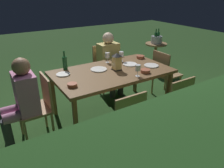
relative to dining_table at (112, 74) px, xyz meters
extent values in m
plane|color=#26471E|center=(0.00, 0.00, -0.69)|extent=(16.00, 16.00, 0.00)
cube|color=brown|center=(0.00, 0.00, 0.03)|extent=(1.75, 1.01, 0.04)
cube|color=brown|center=(-0.81, -0.44, -0.34)|extent=(0.05, 0.05, 0.70)
cube|color=brown|center=(0.81, -0.44, -0.34)|extent=(0.05, 0.05, 0.70)
cube|color=brown|center=(-0.81, 0.44, -0.34)|extent=(0.05, 0.05, 0.70)
cube|color=brown|center=(0.81, 0.44, -0.34)|extent=(0.05, 0.05, 0.70)
cube|color=#9E7A51|center=(-0.39, 0.83, -0.25)|extent=(0.42, 0.40, 0.03)
cube|color=#9E7A51|center=(-0.39, 1.01, -0.03)|extent=(0.40, 0.02, 0.42)
cylinder|color=#9E7A51|center=(-0.21, 0.66, -0.48)|extent=(0.03, 0.03, 0.42)
cylinder|color=#9E7A51|center=(-0.57, 0.66, -0.48)|extent=(0.03, 0.03, 0.42)
cylinder|color=#9E7A51|center=(-0.21, 1.00, -0.48)|extent=(0.03, 0.03, 0.42)
cylinder|color=#9E7A51|center=(-0.57, 1.00, -0.48)|extent=(0.03, 0.03, 0.42)
cube|color=#9E7A51|center=(-1.20, 0.00, -0.25)|extent=(0.40, 0.42, 0.03)
cube|color=#9E7A51|center=(-1.01, 0.00, -0.03)|extent=(0.03, 0.40, 0.42)
cylinder|color=#9E7A51|center=(-1.37, -0.18, -0.48)|extent=(0.03, 0.03, 0.42)
cylinder|color=#9E7A51|center=(-1.37, 0.18, -0.48)|extent=(0.03, 0.03, 0.42)
cylinder|color=#9E7A51|center=(-1.03, -0.18, -0.48)|extent=(0.03, 0.03, 0.42)
cylinder|color=#9E7A51|center=(-1.03, 0.18, -0.48)|extent=(0.03, 0.03, 0.42)
cube|color=#9E7A51|center=(-0.39, -0.83, -0.25)|extent=(0.42, 0.40, 0.03)
cube|color=#9E7A51|center=(-0.39, -1.01, -0.03)|extent=(0.40, 0.02, 0.42)
cylinder|color=#9E7A51|center=(-0.57, -0.66, -0.48)|extent=(0.03, 0.03, 0.42)
cylinder|color=#9E7A51|center=(-0.21, -0.66, -0.48)|extent=(0.03, 0.03, 0.42)
cylinder|color=#9E7A51|center=(-0.57, -1.00, -0.48)|extent=(0.03, 0.03, 0.42)
cylinder|color=#9E7A51|center=(-0.21, -1.00, -0.48)|extent=(0.03, 0.03, 0.42)
cube|color=tan|center=(-0.39, -0.77, 0.01)|extent=(0.38, 0.24, 0.50)
sphere|color=beige|center=(-0.39, -0.77, 0.36)|extent=(0.21, 0.21, 0.21)
cylinder|color=tan|center=(-0.48, -0.63, -0.23)|extent=(0.13, 0.36, 0.13)
cylinder|color=tan|center=(-0.30, -0.63, -0.23)|extent=(0.13, 0.36, 0.13)
cylinder|color=#333338|center=(-0.48, -0.47, -0.46)|extent=(0.11, 0.11, 0.45)
cylinder|color=#333338|center=(-0.30, -0.47, -0.46)|extent=(0.11, 0.11, 0.45)
cube|color=#9E7A51|center=(0.39, 0.83, -0.25)|extent=(0.42, 0.40, 0.03)
cube|color=#9E7A51|center=(0.39, 1.01, -0.03)|extent=(0.40, 0.02, 0.42)
cylinder|color=#9E7A51|center=(0.57, 0.66, -0.48)|extent=(0.03, 0.03, 0.42)
cylinder|color=#9E7A51|center=(0.21, 0.66, -0.48)|extent=(0.03, 0.03, 0.42)
cylinder|color=#9E7A51|center=(0.57, 1.00, -0.48)|extent=(0.03, 0.03, 0.42)
cylinder|color=#9E7A51|center=(0.21, 1.00, -0.48)|extent=(0.03, 0.03, 0.42)
cube|color=#9E7A51|center=(1.20, 0.00, -0.25)|extent=(0.40, 0.42, 0.03)
cube|color=#9E7A51|center=(1.01, 0.00, -0.03)|extent=(0.03, 0.40, 0.42)
cylinder|color=#9E7A51|center=(1.37, 0.18, -0.48)|extent=(0.03, 0.03, 0.42)
cylinder|color=#9E7A51|center=(1.37, -0.18, -0.48)|extent=(0.03, 0.03, 0.42)
cylinder|color=#9E7A51|center=(1.03, 0.18, -0.48)|extent=(0.03, 0.03, 0.42)
cylinder|color=#9E7A51|center=(1.03, -0.18, -0.48)|extent=(0.03, 0.03, 0.42)
cube|color=#C675A3|center=(1.26, 0.00, 0.01)|extent=(0.24, 0.38, 0.50)
sphere|color=#997051|center=(1.26, 0.00, 0.36)|extent=(0.21, 0.21, 0.21)
cylinder|color=#C675A3|center=(1.40, 0.09, -0.23)|extent=(0.36, 0.13, 0.13)
cylinder|color=#C675A3|center=(1.40, -0.09, -0.23)|extent=(0.36, 0.13, 0.13)
cylinder|color=#333338|center=(1.56, 0.09, -0.46)|extent=(0.11, 0.11, 0.45)
cylinder|color=#333338|center=(1.56, -0.09, -0.46)|extent=(0.11, 0.11, 0.45)
cube|color=black|center=(-0.08, 0.01, 0.06)|extent=(0.12, 0.12, 0.01)
cube|color=#F9D17A|center=(-0.08, 0.01, 0.17)|extent=(0.11, 0.11, 0.20)
cone|color=black|center=(-0.08, 0.01, 0.29)|extent=(0.15, 0.15, 0.05)
cylinder|color=#195128|center=(0.58, -0.42, 0.15)|extent=(0.07, 0.07, 0.20)
cylinder|color=#195128|center=(0.58, -0.42, 0.30)|extent=(0.03, 0.03, 0.09)
cylinder|color=silver|center=(-0.37, -0.30, 0.05)|extent=(0.06, 0.06, 0.00)
cylinder|color=silver|center=(-0.37, -0.30, 0.10)|extent=(0.01, 0.01, 0.08)
cylinder|color=silver|center=(-0.37, -0.30, 0.18)|extent=(0.08, 0.08, 0.08)
cylinder|color=maroon|center=(-0.37, -0.30, 0.15)|extent=(0.07, 0.07, 0.03)
cylinder|color=silver|center=(-0.19, 0.38, 0.05)|extent=(0.06, 0.06, 0.00)
cylinder|color=silver|center=(-0.19, 0.38, 0.10)|extent=(0.01, 0.01, 0.08)
cylinder|color=silver|center=(-0.19, 0.38, 0.18)|extent=(0.08, 0.08, 0.08)
cylinder|color=maroon|center=(-0.19, 0.38, 0.15)|extent=(0.07, 0.07, 0.03)
cylinder|color=silver|center=(-0.14, -0.37, 0.05)|extent=(0.06, 0.06, 0.00)
cylinder|color=silver|center=(-0.14, -0.37, 0.10)|extent=(0.01, 0.01, 0.08)
cylinder|color=silver|center=(-0.14, -0.37, 0.18)|extent=(0.08, 0.08, 0.08)
cylinder|color=maroon|center=(-0.14, -0.37, 0.15)|extent=(0.07, 0.07, 0.03)
cylinder|color=white|center=(0.69, -0.23, 0.06)|extent=(0.20, 0.20, 0.01)
cylinder|color=silver|center=(-0.64, 0.16, 0.06)|extent=(0.23, 0.23, 0.01)
cylinder|color=white|center=(-0.39, -0.08, 0.06)|extent=(0.23, 0.23, 0.01)
cylinder|color=silver|center=(0.15, -0.14, 0.06)|extent=(0.25, 0.25, 0.01)
cylinder|color=#9E5138|center=(0.73, 0.22, 0.07)|extent=(0.13, 0.13, 0.04)
cylinder|color=#424C1E|center=(0.73, 0.22, 0.08)|extent=(0.11, 0.11, 0.01)
cylinder|color=#9E5138|center=(-0.76, -0.26, 0.08)|extent=(0.14, 0.14, 0.05)
cylinder|color=tan|center=(-0.76, -0.26, 0.09)|extent=(0.12, 0.12, 0.01)
cylinder|color=#9E5138|center=(-0.37, 0.33, 0.08)|extent=(0.14, 0.14, 0.05)
cylinder|color=#477533|center=(-0.37, 0.33, 0.09)|extent=(0.12, 0.12, 0.01)
cylinder|color=#937047|center=(-1.97, -1.16, -0.04)|extent=(0.51, 0.51, 0.03)
cylinder|color=#937047|center=(-1.97, -1.16, -0.37)|extent=(0.07, 0.07, 0.64)
cylinder|color=#937047|center=(-1.97, -1.16, -0.68)|extent=(0.38, 0.38, 0.02)
cylinder|color=#B2B7BF|center=(-1.97, -1.16, 0.07)|extent=(0.26, 0.26, 0.17)
cylinder|color=white|center=(-1.97, -1.16, 0.11)|extent=(0.23, 0.23, 0.04)
cylinder|color=#1E5B2D|center=(-2.02, -1.16, 0.16)|extent=(0.07, 0.07, 0.16)
cylinder|color=#1E5B2D|center=(-2.02, -1.16, 0.28)|extent=(0.03, 0.03, 0.09)
cylinder|color=#195128|center=(-1.93, -1.15, 0.16)|extent=(0.07, 0.07, 0.16)
cylinder|color=#195128|center=(-1.93, -1.15, 0.28)|extent=(0.03, 0.03, 0.09)
cylinder|color=brown|center=(-1.01, 1.27, -0.53)|extent=(0.33, 0.33, 0.31)
camera|label=1|loc=(1.60, 2.56, 1.20)|focal=34.25mm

